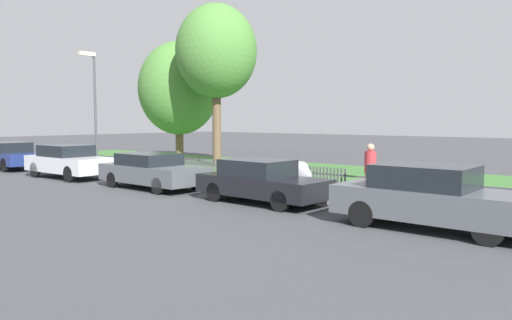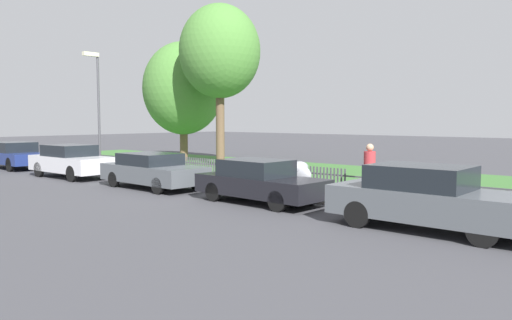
{
  "view_description": "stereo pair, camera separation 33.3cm",
  "coord_description": "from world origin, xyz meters",
  "px_view_note": "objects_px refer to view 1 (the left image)",
  "views": [
    {
      "loc": [
        13.78,
        -12.53,
        2.51
      ],
      "look_at": [
        2.76,
        0.76,
        1.1
      ],
      "focal_mm": 35.0,
      "sensor_mm": 36.0,
      "label": 1
    },
    {
      "loc": [
        14.03,
        -12.31,
        2.51
      ],
      "look_at": [
        2.76,
        0.76,
        1.1
      ],
      "focal_mm": 35.0,
      "sensor_mm": 36.0,
      "label": 2
    }
  ],
  "objects_px": {
    "parked_car_white_van": "(431,197)",
    "pedestrian_near_fence": "(370,168)",
    "tree_nearest_kerb": "(179,89)",
    "street_lamp": "(93,97)",
    "tree_behind_motorcycle": "(216,52)",
    "parked_car_silver_hatchback": "(10,155)",
    "covered_motorcycle": "(290,174)",
    "parked_car_red_compact": "(261,181)",
    "parked_car_black_saloon": "(68,161)",
    "parked_car_navy_estate": "(152,170)"
  },
  "relations": [
    {
      "from": "parked_car_red_compact",
      "to": "street_lamp",
      "type": "height_order",
      "value": "street_lamp"
    },
    {
      "from": "parked_car_white_van",
      "to": "pedestrian_near_fence",
      "type": "distance_m",
      "value": 4.08
    },
    {
      "from": "parked_car_black_saloon",
      "to": "tree_nearest_kerb",
      "type": "height_order",
      "value": "tree_nearest_kerb"
    },
    {
      "from": "parked_car_navy_estate",
      "to": "pedestrian_near_fence",
      "type": "distance_m",
      "value": 7.83
    },
    {
      "from": "parked_car_black_saloon",
      "to": "tree_behind_motorcycle",
      "type": "height_order",
      "value": "tree_behind_motorcycle"
    },
    {
      "from": "covered_motorcycle",
      "to": "pedestrian_near_fence",
      "type": "distance_m",
      "value": 2.79
    },
    {
      "from": "parked_car_red_compact",
      "to": "covered_motorcycle",
      "type": "distance_m",
      "value": 2.13
    },
    {
      "from": "parked_car_black_saloon",
      "to": "tree_behind_motorcycle",
      "type": "distance_m",
      "value": 9.66
    },
    {
      "from": "parked_car_silver_hatchback",
      "to": "covered_motorcycle",
      "type": "xyz_separation_m",
      "value": [
        15.8,
        2.21,
        -0.03
      ]
    },
    {
      "from": "tree_behind_motorcycle",
      "to": "parked_car_black_saloon",
      "type": "bearing_deg",
      "value": -97.84
    },
    {
      "from": "parked_car_white_van",
      "to": "street_lamp",
      "type": "relative_size",
      "value": 0.8
    },
    {
      "from": "parked_car_white_van",
      "to": "tree_behind_motorcycle",
      "type": "xyz_separation_m",
      "value": [
        -14.57,
        8.01,
        5.32
      ]
    },
    {
      "from": "street_lamp",
      "to": "parked_car_red_compact",
      "type": "bearing_deg",
      "value": -7.67
    },
    {
      "from": "covered_motorcycle",
      "to": "pedestrian_near_fence",
      "type": "bearing_deg",
      "value": 13.21
    },
    {
      "from": "parked_car_navy_estate",
      "to": "tree_behind_motorcycle",
      "type": "xyz_separation_m",
      "value": [
        -4.23,
        7.74,
        5.41
      ]
    },
    {
      "from": "tree_nearest_kerb",
      "to": "street_lamp",
      "type": "distance_m",
      "value": 7.57
    },
    {
      "from": "tree_nearest_kerb",
      "to": "parked_car_white_van",
      "type": "bearing_deg",
      "value": -25.79
    },
    {
      "from": "covered_motorcycle",
      "to": "street_lamp",
      "type": "xyz_separation_m",
      "value": [
        -10.84,
        -0.57,
        2.84
      ]
    },
    {
      "from": "parked_car_white_van",
      "to": "tree_behind_motorcycle",
      "type": "bearing_deg",
      "value": 151.0
    },
    {
      "from": "street_lamp",
      "to": "pedestrian_near_fence",
      "type": "bearing_deg",
      "value": 4.06
    },
    {
      "from": "parked_car_white_van",
      "to": "parked_car_black_saloon",
      "type": "bearing_deg",
      "value": 179.7
    },
    {
      "from": "tree_behind_motorcycle",
      "to": "pedestrian_near_fence",
      "type": "bearing_deg",
      "value": -24.12
    },
    {
      "from": "parked_car_black_saloon",
      "to": "covered_motorcycle",
      "type": "distance_m",
      "value": 10.26
    },
    {
      "from": "parked_car_navy_estate",
      "to": "parked_car_silver_hatchback",
      "type": "bearing_deg",
      "value": -178.41
    },
    {
      "from": "parked_car_silver_hatchback",
      "to": "street_lamp",
      "type": "bearing_deg",
      "value": 20.48
    },
    {
      "from": "parked_car_silver_hatchback",
      "to": "tree_behind_motorcycle",
      "type": "bearing_deg",
      "value": 50.6
    },
    {
      "from": "parked_car_navy_estate",
      "to": "tree_nearest_kerb",
      "type": "xyz_separation_m",
      "value": [
        -8.37,
        8.77,
        3.7
      ]
    },
    {
      "from": "parked_car_red_compact",
      "to": "tree_behind_motorcycle",
      "type": "height_order",
      "value": "tree_behind_motorcycle"
    },
    {
      "from": "parked_car_red_compact",
      "to": "tree_nearest_kerb",
      "type": "relative_size",
      "value": 0.59
    },
    {
      "from": "parked_car_red_compact",
      "to": "tree_behind_motorcycle",
      "type": "bearing_deg",
      "value": 142.57
    },
    {
      "from": "parked_car_silver_hatchback",
      "to": "pedestrian_near_fence",
      "type": "height_order",
      "value": "pedestrian_near_fence"
    },
    {
      "from": "parked_car_black_saloon",
      "to": "covered_motorcycle",
      "type": "bearing_deg",
      "value": 12.52
    },
    {
      "from": "covered_motorcycle",
      "to": "tree_nearest_kerb",
      "type": "xyz_separation_m",
      "value": [
        -13.02,
        6.63,
        3.68
      ]
    },
    {
      "from": "covered_motorcycle",
      "to": "tree_behind_motorcycle",
      "type": "bearing_deg",
      "value": 152.79
    },
    {
      "from": "parked_car_silver_hatchback",
      "to": "pedestrian_near_fence",
      "type": "distance_m",
      "value": 18.74
    },
    {
      "from": "tree_behind_motorcycle",
      "to": "parked_car_red_compact",
      "type": "bearing_deg",
      "value": -39.57
    },
    {
      "from": "parked_car_silver_hatchback",
      "to": "parked_car_white_van",
      "type": "relative_size",
      "value": 0.96
    },
    {
      "from": "parked_car_navy_estate",
      "to": "parked_car_red_compact",
      "type": "height_order",
      "value": "parked_car_red_compact"
    },
    {
      "from": "covered_motorcycle",
      "to": "tree_behind_motorcycle",
      "type": "distance_m",
      "value": 11.79
    },
    {
      "from": "parked_car_red_compact",
      "to": "street_lamp",
      "type": "distance_m",
      "value": 11.72
    },
    {
      "from": "parked_car_navy_estate",
      "to": "tree_nearest_kerb",
      "type": "bearing_deg",
      "value": 134.9
    },
    {
      "from": "pedestrian_near_fence",
      "to": "parked_car_white_van",
      "type": "bearing_deg",
      "value": 58.38
    },
    {
      "from": "parked_car_navy_estate",
      "to": "parked_car_red_compact",
      "type": "relative_size",
      "value": 1.03
    },
    {
      "from": "parked_car_white_van",
      "to": "street_lamp",
      "type": "xyz_separation_m",
      "value": [
        -16.53,
        1.85,
        2.78
      ]
    },
    {
      "from": "parked_car_silver_hatchback",
      "to": "parked_car_black_saloon",
      "type": "relative_size",
      "value": 0.98
    },
    {
      "from": "parked_car_white_van",
      "to": "pedestrian_near_fence",
      "type": "relative_size",
      "value": 2.52
    },
    {
      "from": "parked_car_navy_estate",
      "to": "parked_car_white_van",
      "type": "height_order",
      "value": "parked_car_white_van"
    },
    {
      "from": "pedestrian_near_fence",
      "to": "tree_behind_motorcycle",
      "type": "bearing_deg",
      "value": -102.09
    },
    {
      "from": "tree_nearest_kerb",
      "to": "tree_behind_motorcycle",
      "type": "bearing_deg",
      "value": -13.96
    },
    {
      "from": "parked_car_black_saloon",
      "to": "pedestrian_near_fence",
      "type": "bearing_deg",
      "value": 11.4
    }
  ]
}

